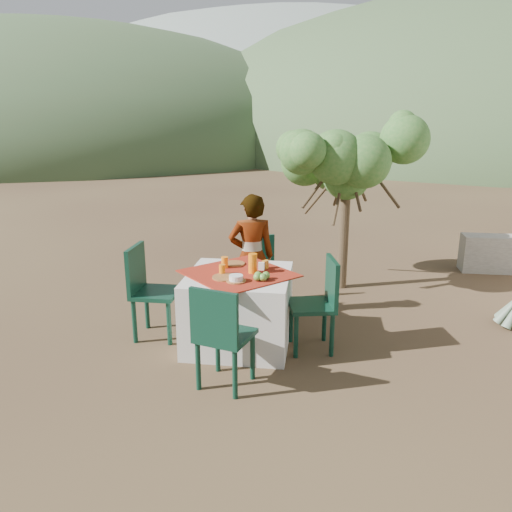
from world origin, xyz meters
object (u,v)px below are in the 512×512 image
at_px(chair_far, 259,267).
at_px(chair_right, 320,300).
at_px(person, 252,257).
at_px(chair_near, 221,333).
at_px(shrub_tree, 352,169).
at_px(chair_left, 148,287).
at_px(juice_pitcher, 253,263).
at_px(table, 239,308).

relative_size(chair_far, chair_right, 0.92).
xyz_separation_m(chair_far, person, (-0.04, -0.39, 0.24)).
bearing_deg(chair_near, shrub_tree, -95.71).
bearing_deg(chair_right, person, -145.78).
bearing_deg(chair_far, person, -110.51).
height_order(chair_left, shrub_tree, shrub_tree).
distance_m(chair_left, shrub_tree, 3.05).
bearing_deg(juice_pitcher, chair_left, 178.95).
bearing_deg(juice_pitcher, chair_far, 93.92).
xyz_separation_m(chair_left, chair_right, (1.78, -0.07, -0.03)).
height_order(chair_far, chair_near, chair_near).
xyz_separation_m(table, chair_near, (0.00, -0.91, 0.14)).
xyz_separation_m(chair_near, juice_pitcher, (0.14, 0.93, 0.34)).
height_order(chair_far, person, person).
bearing_deg(juice_pitcher, chair_right, -3.88).
relative_size(chair_near, chair_left, 0.95).
xyz_separation_m(person, shrub_tree, (1.14, 1.23, 0.88)).
xyz_separation_m(table, shrub_tree, (1.16, 1.96, 1.22)).
xyz_separation_m(chair_far, shrub_tree, (1.10, 0.84, 1.12)).
height_order(chair_right, juice_pitcher, juice_pitcher).
xyz_separation_m(chair_right, juice_pitcher, (-0.67, 0.05, 0.34)).
xyz_separation_m(table, juice_pitcher, (0.14, 0.02, 0.48)).
bearing_deg(chair_left, chair_near, -134.13).
distance_m(chair_left, person, 1.22).
xyz_separation_m(chair_near, person, (0.02, 1.64, 0.20)).
bearing_deg(juice_pitcher, chair_near, -98.50).
height_order(chair_left, juice_pitcher, chair_left).
relative_size(chair_far, person, 0.60).
bearing_deg(chair_near, table, -73.51).
xyz_separation_m(shrub_tree, juice_pitcher, (-1.02, -1.93, -0.74)).
relative_size(chair_right, juice_pitcher, 4.78).
bearing_deg(person, juice_pitcher, 82.75).
height_order(table, shrub_tree, shrub_tree).
bearing_deg(juice_pitcher, person, 99.19).
relative_size(table, chair_near, 1.39).
bearing_deg(person, chair_left, 18.22).
xyz_separation_m(chair_near, chair_left, (-0.97, 0.95, 0.03)).
relative_size(chair_left, person, 0.68).
bearing_deg(shrub_tree, person, -132.82).
height_order(chair_near, person, person).
bearing_deg(table, juice_pitcher, 9.36).
relative_size(shrub_tree, juice_pitcher, 10.29).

